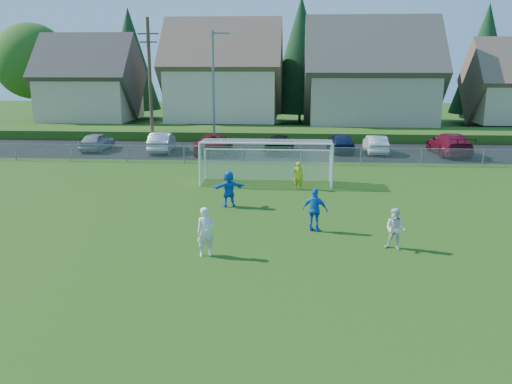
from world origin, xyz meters
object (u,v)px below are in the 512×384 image
soccer_ball (206,233)px  player_blue_a (315,210)px  soccer_goal (267,155)px  car_f (376,144)px  car_d (279,144)px  car_g (450,144)px  player_white_b (395,229)px  goalkeeper (298,176)px  player_blue_b (229,189)px  player_white_a (206,232)px  car_e (340,142)px  car_a (97,142)px  car_b (162,142)px  car_c (214,143)px

soccer_ball → player_blue_a: bearing=11.6°
soccer_goal → car_f: bearing=55.0°
car_d → car_g: size_ratio=0.83×
player_blue_a → player_white_b: bearing=159.7°
goalkeeper → player_blue_b: bearing=51.8°
soccer_ball → player_white_a: (0.39, -2.31, 0.78)m
soccer_goal → goalkeeper: bearing=-38.4°
soccer_ball → player_blue_a: 4.52m
player_white_a → car_e: bearing=52.3°
car_a → car_e: size_ratio=0.93×
goalkeeper → player_blue_a: bearing=97.7°
player_blue_a → car_a: size_ratio=0.44×
player_white_a → player_white_b: player_white_a is taller
player_blue_b → car_e: size_ratio=0.40×
car_f → car_e: bearing=-9.7°
car_b → car_e: 13.76m
car_a → car_b: bearing=179.9°
car_c → soccer_goal: bearing=112.3°
soccer_goal → car_e: bearing=66.0°
car_e → car_g: size_ratio=0.78×
player_blue_a → player_blue_b: (-3.99, 3.61, -0.02)m
soccer_ball → car_d: size_ratio=0.05×
car_c → car_e: 9.69m
player_white_b → car_a: 28.98m
player_blue_b → car_c: bearing=-98.6°
player_blue_b → soccer_goal: 5.55m
car_b → soccer_goal: 13.60m
player_blue_b → goalkeeper: 5.09m
car_e → player_white_a: bearing=70.3°
car_a → car_d: (14.29, -0.02, -0.01)m
soccer_ball → car_a: car_a is taller
player_blue_b → car_a: player_blue_b is taller
car_d → car_f: 7.29m
car_e → car_b: bearing=-0.2°
player_white_b → player_blue_b: size_ratio=0.90×
car_a → car_g: size_ratio=0.73×
car_e → soccer_goal: 12.50m
car_g → soccer_goal: 16.91m
car_a → car_f: car_a is taller
car_c → soccer_goal: (4.55, -10.18, 0.87)m
player_blue_a → car_f: bearing=-89.5°
soccer_ball → soccer_goal: (1.89, 9.79, 1.52)m
car_d → soccer_goal: soccer_goal is taller
player_blue_a → car_e: size_ratio=0.41×
player_white_a → car_b: player_white_a is taller
soccer_ball → car_g: size_ratio=0.04×
player_white_b → car_f: player_white_b is taller
car_e → car_f: 2.64m
player_white_b → car_d: (-4.97, 21.64, -0.11)m
player_blue_b → car_f: (9.19, 16.26, -0.20)m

